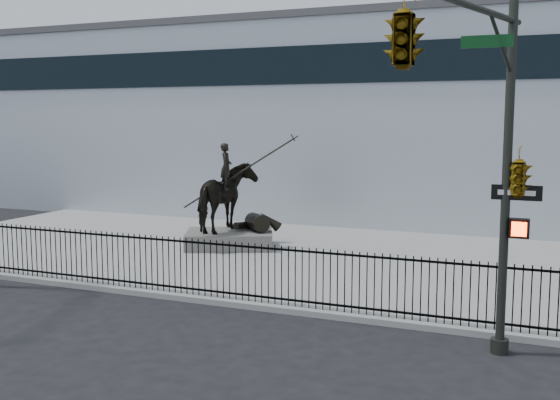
% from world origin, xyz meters
% --- Properties ---
extents(ground, '(120.00, 120.00, 0.00)m').
position_xyz_m(ground, '(0.00, 0.00, 0.00)').
color(ground, black).
rests_on(ground, ground).
extents(plaza, '(30.00, 12.00, 0.15)m').
position_xyz_m(plaza, '(0.00, 7.00, 0.07)').
color(plaza, '#979794').
rests_on(plaza, ground).
extents(building, '(44.00, 14.00, 9.00)m').
position_xyz_m(building, '(0.00, 20.00, 4.50)').
color(building, silver).
rests_on(building, ground).
extents(picket_fence, '(22.10, 0.10, 1.50)m').
position_xyz_m(picket_fence, '(0.00, 1.25, 0.90)').
color(picket_fence, black).
rests_on(picket_fence, plaza).
extents(statue_plinth, '(3.65, 3.17, 0.57)m').
position_xyz_m(statue_plinth, '(-2.76, 7.37, 0.44)').
color(statue_plinth, '#5D5A55').
rests_on(statue_plinth, plaza).
extents(equestrian_statue, '(3.61, 3.06, 3.33)m').
position_xyz_m(equestrian_statue, '(-2.71, 7.40, 1.93)').
color(equestrian_statue, black).
rests_on(equestrian_statue, statue_plinth).
extents(traffic_signal_right, '(2.17, 6.86, 7.00)m').
position_xyz_m(traffic_signal_right, '(6.47, -2.00, 4.85)').
color(traffic_signal_right, '#262923').
rests_on(traffic_signal_right, ground).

